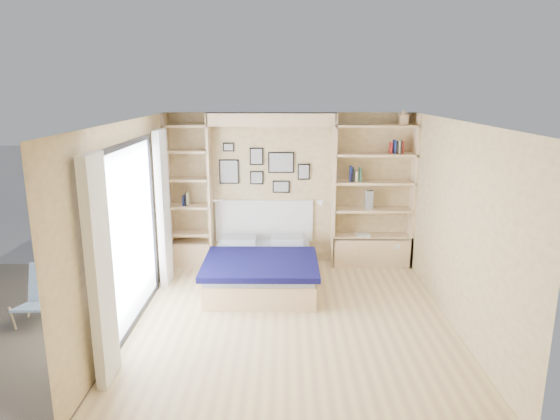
{
  "coord_description": "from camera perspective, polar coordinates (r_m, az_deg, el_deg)",
  "views": [
    {
      "loc": [
        -0.1,
        -5.82,
        2.88
      ],
      "look_at": [
        -0.16,
        0.9,
        1.23
      ],
      "focal_mm": 32.0,
      "sensor_mm": 36.0,
      "label": 1
    }
  ],
  "objects": [
    {
      "name": "deck",
      "position": [
        7.37,
        -28.46,
        -10.97
      ],
      "size": [
        3.2,
        4.0,
        0.05
      ],
      "primitive_type": "cube",
      "color": "brown",
      "rests_on": "ground"
    },
    {
      "name": "shelf_decor",
      "position": [
        8.07,
        9.11,
        5.14
      ],
      "size": [
        3.6,
        0.23,
        2.03
      ],
      "color": "maroon",
      "rests_on": "ground"
    },
    {
      "name": "bed",
      "position": [
        7.5,
        -2.1,
        -6.6
      ],
      "size": [
        1.62,
        2.03,
        1.07
      ],
      "color": "beige",
      "rests_on": "ground"
    },
    {
      "name": "ground",
      "position": [
        6.49,
        1.36,
        -12.54
      ],
      "size": [
        4.5,
        4.5,
        0.0
      ],
      "primitive_type": "plane",
      "color": "#E1C583",
      "rests_on": "ground"
    },
    {
      "name": "deck_chair",
      "position": [
        7.06,
        -25.72,
        -8.74
      ],
      "size": [
        0.46,
        0.73,
        0.71
      ],
      "rotation": [
        0.0,
        0.0,
        0.05
      ],
      "color": "tan",
      "rests_on": "ground"
    },
    {
      "name": "room_shell",
      "position": [
        7.56,
        -1.69,
        -0.0
      ],
      "size": [
        4.5,
        4.5,
        4.5
      ],
      "color": "#D8BD80",
      "rests_on": "ground"
    },
    {
      "name": "photo_gallery",
      "position": [
        8.15,
        -2.0,
        4.78
      ],
      "size": [
        1.48,
        0.02,
        0.82
      ],
      "color": "black",
      "rests_on": "ground"
    },
    {
      "name": "reading_lamps",
      "position": [
        8.02,
        -0.95,
        0.98
      ],
      "size": [
        1.92,
        0.12,
        0.15
      ],
      "color": "silver",
      "rests_on": "ground"
    }
  ]
}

